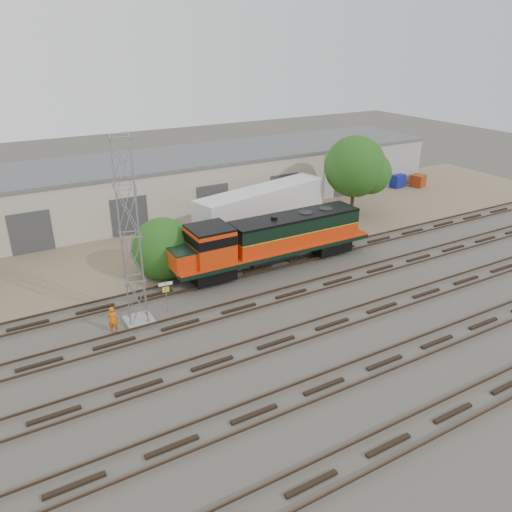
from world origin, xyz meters
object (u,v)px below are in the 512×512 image
semi_trailer (265,204)px  worker (113,320)px  locomotive (271,240)px  signal_tower (130,239)px

semi_trailer → worker: bearing=-161.8°
locomotive → signal_tower: 11.89m
worker → semi_trailer: size_ratio=0.12×
locomotive → worker: locomotive is taller
worker → semi_trailer: bearing=-129.3°
signal_tower → semi_trailer: size_ratio=0.83×
locomotive → signal_tower: bearing=-165.9°
signal_tower → worker: signal_tower is taller
locomotive → semi_trailer: (3.49, 6.71, 0.32)m
locomotive → semi_trailer: bearing=62.5°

